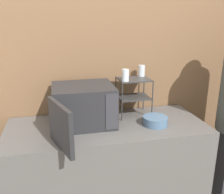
% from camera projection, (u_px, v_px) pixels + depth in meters
% --- Properties ---
extents(wall_back, '(8.00, 0.06, 2.60)m').
position_uv_depth(wall_back, '(99.00, 73.00, 2.35)').
color(wall_back, brown).
rests_on(wall_back, ground_plane).
extents(counter, '(1.67, 0.69, 0.93)m').
position_uv_depth(counter, '(107.00, 173.00, 2.24)').
color(counter, '#595654').
rests_on(counter, ground_plane).
extents(microwave, '(0.53, 0.81, 0.33)m').
position_uv_depth(microwave, '(83.00, 106.00, 2.06)').
color(microwave, '#262628').
rests_on(microwave, counter).
extents(dish_rack, '(0.29, 0.23, 0.35)m').
position_uv_depth(dish_rack, '(134.00, 89.00, 2.25)').
color(dish_rack, '#333333').
rests_on(dish_rack, counter).
extents(glass_front_left, '(0.06, 0.06, 0.10)m').
position_uv_depth(glass_front_left, '(125.00, 75.00, 2.12)').
color(glass_front_left, silver).
rests_on(glass_front_left, dish_rack).
extents(glass_back_right, '(0.06, 0.06, 0.10)m').
position_uv_depth(glass_back_right, '(142.00, 71.00, 2.30)').
color(glass_back_right, silver).
rests_on(glass_back_right, dish_rack).
extents(bowl, '(0.21, 0.21, 0.07)m').
position_uv_depth(bowl, '(155.00, 121.00, 2.09)').
color(bowl, slate).
rests_on(bowl, counter).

